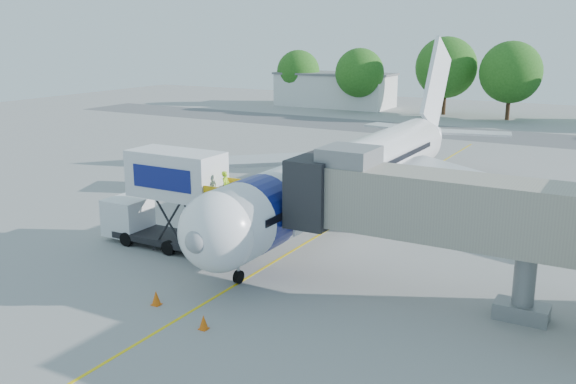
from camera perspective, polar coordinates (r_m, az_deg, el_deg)
The scene contains 14 objects.
ground at distance 38.82m, azimuth 3.42°, elevation -3.46°, with size 160.00×160.00×0.00m, color #9B9B98.
guidance_line at distance 38.82m, azimuth 3.42°, elevation -3.45°, with size 0.15×70.00×0.01m, color yellow.
taxiway_strip at distance 77.90m, azimuth 17.23°, elevation 4.85°, with size 120.00×10.00×0.01m, color #59595B.
aircraft at distance 41.69m, azimuth 5.98°, elevation 1.91°, with size 34.17×37.73×11.35m.
jet_bridge at distance 28.51m, azimuth 11.79°, elevation -1.16°, with size 13.90×3.20×6.60m.
catering_hiloader at distance 35.71m, azimuth -10.64°, elevation -0.65°, with size 8.50×2.44×5.50m.
ground_tug at distance 26.61m, azimuth -12.58°, elevation -10.45°, with size 4.23×3.06×1.52m.
safety_cone_a at distance 26.61m, azimuth -7.52°, elevation -11.42°, with size 0.39×0.39×0.62m.
safety_cone_b at distance 29.11m, azimuth -11.64°, elevation -9.22°, with size 0.42×0.42×0.67m.
outbuilding_left at distance 103.62m, azimuth 4.19°, elevation 9.08°, with size 18.40×8.40×5.30m.
tree_a at distance 105.31m, azimuth 0.92°, elevation 10.65°, with size 6.89×6.89×8.78m.
tree_b at distance 97.78m, azimuth 6.38°, elevation 10.48°, with size 7.30×7.30×9.30m.
tree_c at distance 95.19m, azimuth 13.88°, elevation 10.70°, with size 8.63×8.63×11.01m.
tree_d at distance 91.79m, azimuth 19.20°, elevation 10.02°, with size 8.23×8.23×10.49m.
Camera 1 is at (16.17, -33.30, 11.71)m, focal length 40.00 mm.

